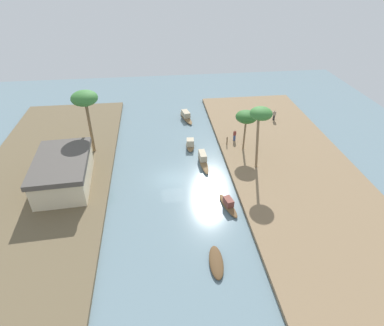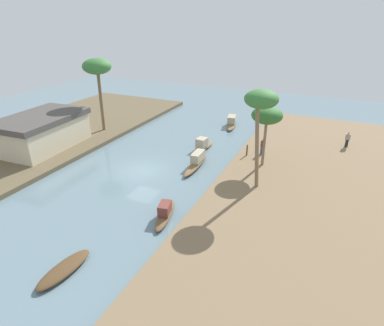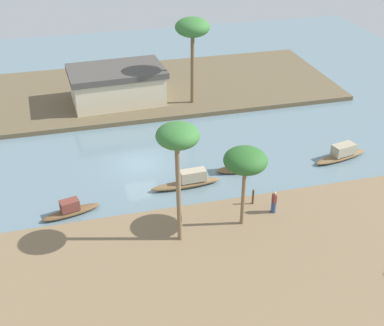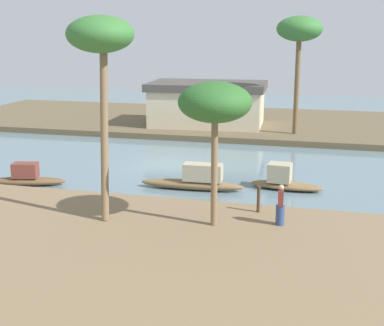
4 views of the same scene
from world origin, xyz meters
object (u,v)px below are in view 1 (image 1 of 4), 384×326
palm_tree_right_tall (85,100)px  palm_tree_left_near (261,115)px  mooring_post (227,141)px  sampan_foreground (216,262)px  person_by_mooring (274,115)px  sampan_with_tall_canopy (203,160)px  person_on_near_bank (235,136)px  riverside_building (63,172)px  sampan_upstream_small (186,116)px  sampan_with_red_awning (190,144)px  palm_tree_left_far (246,117)px  sampan_downstream_large (228,204)px

palm_tree_right_tall → palm_tree_left_near: bearing=-106.9°
mooring_post → sampan_foreground: bearing=165.4°
person_by_mooring → sampan_with_tall_canopy: bearing=45.9°
person_on_near_bank → palm_tree_right_tall: 19.77m
riverside_building → sampan_foreground: bearing=-133.1°
sampan_upstream_small → palm_tree_right_tall: 17.12m
sampan_with_red_awning → palm_tree_right_tall: bearing=96.1°
palm_tree_right_tall → person_by_mooring: bearing=-76.8°
mooring_post → palm_tree_right_tall: 18.64m
palm_tree_left_near → palm_tree_left_far: size_ratio=1.43×
person_on_near_bank → mooring_post: person_on_near_bank is taller
sampan_with_tall_canopy → sampan_foreground: 15.36m
sampan_with_red_awning → sampan_upstream_small: 8.59m
sampan_upstream_small → sampan_with_tall_canopy: bearing=171.2°
palm_tree_right_tall → palm_tree_left_far: bearing=-95.3°
sampan_downstream_large → palm_tree_right_tall: 20.71m
palm_tree_left_far → sampan_downstream_large: bearing=157.9°
person_by_mooring → riverside_building: (-12.99, 28.33, 0.92)m
sampan_downstream_large → palm_tree_left_far: bearing=-35.9°
person_by_mooring → mooring_post: (-6.49, 8.72, -0.22)m
sampan_with_tall_canopy → riverside_building: (-2.98, 15.84, 1.63)m
sampan_upstream_small → person_on_near_bank: bearing=-157.2°
mooring_post → palm_tree_right_tall: size_ratio=0.13×
person_on_near_bank → palm_tree_left_near: bearing=94.7°
person_by_mooring → mooring_post: bearing=43.8°
palm_tree_right_tall → riverside_building: bearing=162.5°
person_on_near_bank → sampan_with_tall_canopy: bearing=38.6°
sampan_downstream_large → person_on_near_bank: bearing=-29.5°
palm_tree_left_far → riverside_building: 22.25m
sampan_downstream_large → palm_tree_left_far: 12.25m
sampan_with_red_awning → person_on_near_bank: size_ratio=2.30×
sampan_foreground → palm_tree_left_far: palm_tree_left_far is taller
sampan_with_tall_canopy → person_on_near_bank: bearing=-50.2°
sampan_with_red_awning → person_by_mooring: bearing=-61.8°
sampan_downstream_large → person_on_near_bank: size_ratio=2.56×
sampan_with_red_awning → palm_tree_right_tall: palm_tree_right_tall is taller
sampan_with_red_awning → palm_tree_left_near: palm_tree_left_near is taller
palm_tree_right_tall → person_on_near_bank: bearing=-88.1°
person_by_mooring → palm_tree_left_near: 15.01m
sampan_with_red_awning → sampan_upstream_small: size_ratio=0.73×
sampan_downstream_large → riverside_building: 18.13m
sampan_downstream_large → palm_tree_left_near: (6.34, -4.57, 6.79)m
mooring_post → palm_tree_left_near: 8.65m
person_by_mooring → palm_tree_left_near: bearing=68.8°
sampan_foreground → mooring_post: mooring_post is taller
sampan_downstream_large → person_by_mooring: (18.44, -11.12, 0.80)m
person_by_mooring → palm_tree_left_near: (-12.10, 6.55, 5.99)m
sampan_upstream_small → mooring_post: mooring_post is taller
sampan_foreground → riverside_building: (12.34, 14.71, 1.89)m
palm_tree_left_near → sampan_with_red_awning: bearing=48.6°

